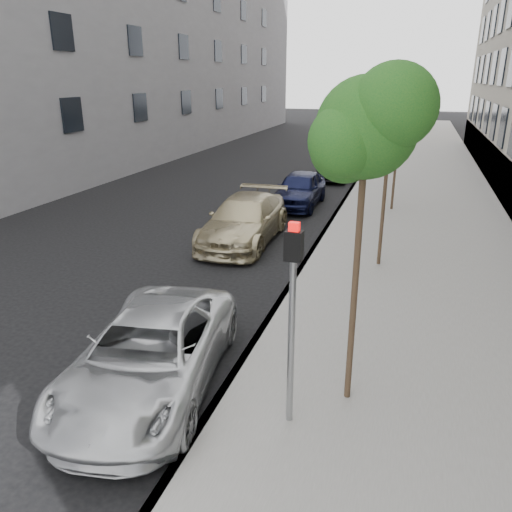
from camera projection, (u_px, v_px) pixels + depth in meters
The scene contains 12 objects.
ground at pixel (130, 421), 7.86m from camera, with size 160.00×160.00×0.00m, color black.
sidewalk at pixel (421, 171), 28.15m from camera, with size 6.40×72.00×0.14m, color gray.
curb at pixel (365, 168), 29.04m from camera, with size 0.15×72.00×0.14m, color #9E9B93.
tree_near at pixel (369, 128), 6.78m from camera, with size 1.74×1.54×5.19m.
tree_mid at pixel (392, 123), 12.77m from camera, with size 1.56×1.36×4.64m.
tree_far at pixel (402, 109), 18.61m from camera, with size 1.65×1.45×4.66m.
signal_pole at pixel (292, 303), 7.03m from camera, with size 0.25×0.19×3.16m.
minivan at pixel (150, 353), 8.51m from camera, with size 2.22×4.82×1.34m, color silver.
suv at pixel (244, 220), 16.20m from camera, with size 2.05×5.04×1.46m, color #BDB087.
sedan_blue at pixel (300, 189), 20.70m from camera, with size 1.70×4.21×1.44m, color #101435.
sedan_black at pixel (335, 166), 26.28m from camera, with size 1.44×4.14×1.36m, color black.
sedan_rear at pixel (348, 151), 30.97m from camera, with size 2.11×5.19×1.51m, color #95969C.
Camera 1 is at (3.86, -5.61, 5.12)m, focal length 35.00 mm.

